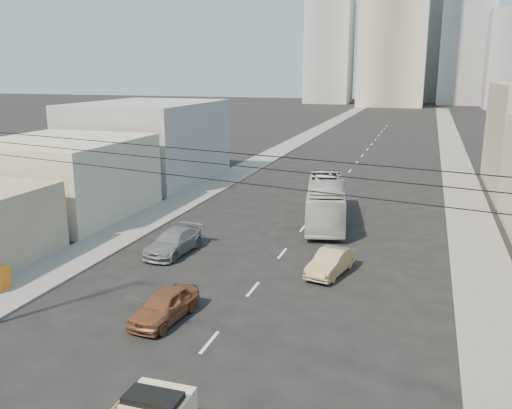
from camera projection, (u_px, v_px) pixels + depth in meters
The scene contains 14 objects.
sidewalk_left at pixel (292, 144), 83.68m from camera, with size 3.50×180.00×0.12m, color slate.
sidewalk_right at pixel (453, 151), 76.79m from camera, with size 3.50×180.00×0.12m, color slate.
lane_dashes at pixel (353, 167), 64.52m from camera, with size 0.15×104.00×0.01m.
city_bus at pixel (326, 201), 40.77m from camera, with size 2.66×11.39×3.17m, color #B8B8B4.
sedan_brown at pixel (164, 305), 24.80m from camera, with size 1.70×4.22×1.44m, color brown.
sedan_tan at pixel (331, 262), 30.44m from camera, with size 1.47×4.20×1.39m, color tan.
sedan_grey at pixel (174, 242), 33.91m from camera, with size 2.04×5.02×1.46m, color slate.
overhead_wires at pixel (111, 154), 14.72m from camera, with size 23.01×5.02×0.72m.
bldg_left_mid at pixel (62, 177), 42.54m from camera, with size 11.00×12.00×6.00m, color #B1A98F.
bldg_left_far at pixel (149, 141), 56.32m from camera, with size 12.00×16.00×8.00m, color gray.
high_rise_tower at pixel (396, 7), 166.69m from camera, with size 20.00×20.00×60.00m, color gray.
midrise_ne at pixel (466, 42), 176.53m from camera, with size 16.00×16.00×40.00m, color #95999E.
midrise_nw at pixel (329, 53), 185.52m from camera, with size 15.00×15.00×34.00m, color #95999E.
midrise_back at pixel (428, 39), 193.44m from camera, with size 18.00×18.00×44.00m, color gray.
Camera 1 is at (8.17, -11.24, 11.20)m, focal length 38.00 mm.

